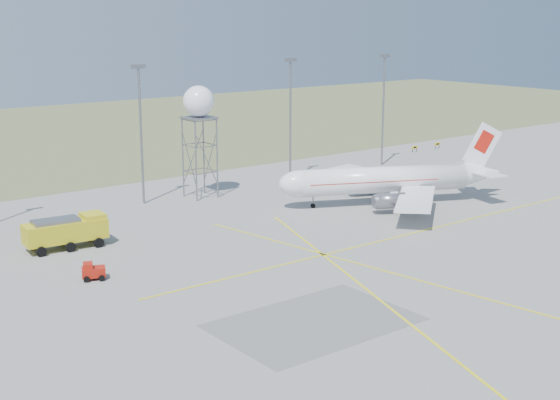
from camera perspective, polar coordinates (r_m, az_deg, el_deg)
grass_strip at (r=188.73m, az=-17.94°, el=4.38°), size 400.00×120.00×0.03m
mast_b at (r=115.85m, az=-10.16°, el=5.57°), size 2.20×0.50×20.50m
mast_c at (r=131.16m, az=0.76°, el=6.67°), size 2.20×0.50×20.50m
mast_d at (r=145.85m, az=7.58°, el=7.23°), size 2.20×0.50×20.50m
taxi_sign_near at (r=162.68m, az=9.82°, el=3.80°), size 1.60×0.17×1.20m
taxi_sign_far at (r=167.87m, az=11.44°, el=4.02°), size 1.60×0.17×1.20m
airliner_main at (r=116.26m, az=7.84°, el=1.46°), size 32.86×30.58×11.79m
radar_tower at (r=119.18m, az=-5.91°, el=4.73°), size 4.73×4.73×17.13m
fire_truck at (r=96.98m, az=-15.26°, el=-2.35°), size 10.01×4.67×3.89m
baggage_tug at (r=85.27m, az=-13.51°, el=-5.21°), size 2.84×2.64×1.88m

